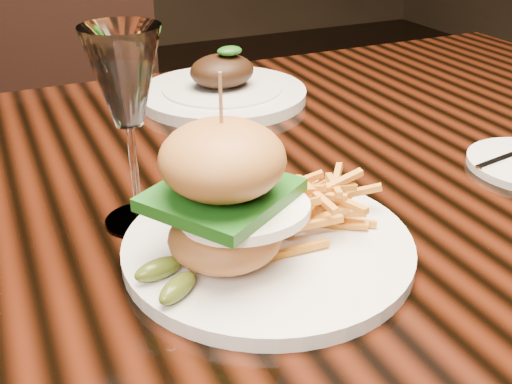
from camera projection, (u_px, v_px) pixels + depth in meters
name	position (u px, v px, depth m)	size (l,w,h in m)	color
dining_table	(241.00, 225.00, 0.78)	(1.60, 0.90, 0.75)	black
burger_plate	(260.00, 214.00, 0.56)	(0.28, 0.28, 0.19)	silver
ramekin	(216.00, 197.00, 0.65)	(0.08, 0.08, 0.04)	silver
wine_glass	(125.00, 84.00, 0.57)	(0.08, 0.08, 0.21)	white
far_dish	(223.00, 90.00, 0.98)	(0.27, 0.27, 0.09)	silver
chair_far	(83.00, 111.00, 1.54)	(0.47, 0.48, 0.95)	black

